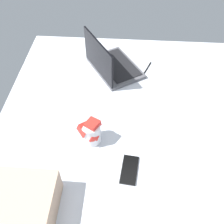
% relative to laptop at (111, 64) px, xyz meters
% --- Properties ---
extents(bed_mattress, '(1.80, 1.40, 0.18)m').
position_rel_laptop_xyz_m(bed_mattress, '(-0.57, -0.16, -0.13)').
color(bed_mattress, '#B7BCC6').
rests_on(bed_mattress, ground).
extents(laptop, '(0.40, 0.37, 0.23)m').
position_rel_laptop_xyz_m(laptop, '(0.00, 0.00, 0.00)').
color(laptop, '#4C4C51').
rests_on(laptop, bed_mattress).
extents(snack_cup, '(0.10, 0.12, 0.13)m').
position_rel_laptop_xyz_m(snack_cup, '(-0.52, 0.05, 0.02)').
color(snack_cup, silver).
rests_on(snack_cup, bed_mattress).
extents(cell_phone, '(0.15, 0.08, 0.01)m').
position_rel_laptop_xyz_m(cell_phone, '(-0.67, -0.13, -0.04)').
color(cell_phone, black).
rests_on(cell_phone, bed_mattress).
extents(charger_cable, '(0.16, 0.07, 0.01)m').
position_rel_laptop_xyz_m(charger_cable, '(0.01, -0.21, -0.04)').
color(charger_cable, black).
rests_on(charger_cable, bed_mattress).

